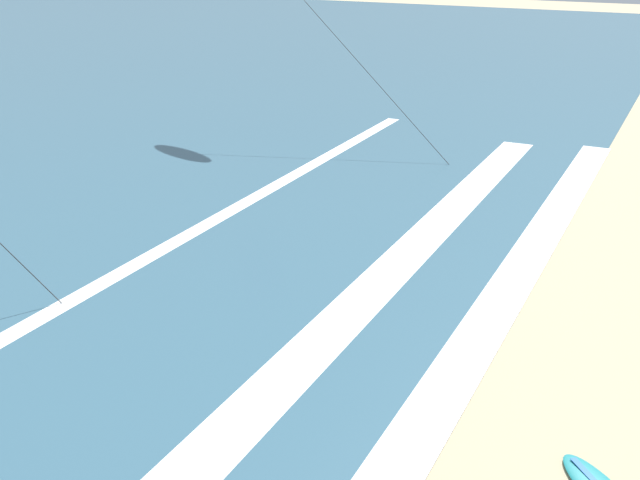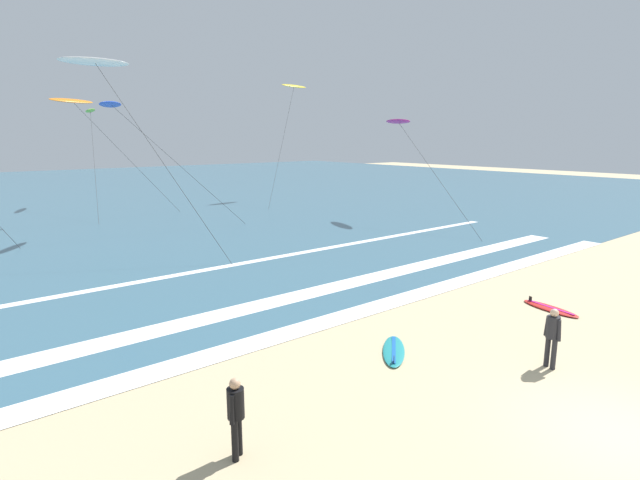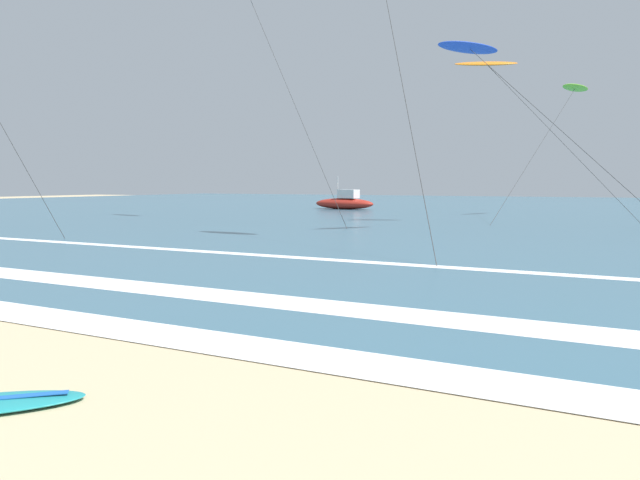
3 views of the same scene
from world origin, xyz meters
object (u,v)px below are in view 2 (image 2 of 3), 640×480
at_px(surfboard_left_pile, 394,351).
at_px(kite_orange_high_left, 72,101).
at_px(kite_magenta_distant_high, 398,122).
at_px(surfer_foreground_main, 552,333).
at_px(surfboard_foreground_flat, 550,308).
at_px(kite_lime_far_right, 90,111).
at_px(kite_yellow_high_right, 294,87).
at_px(kite_blue_far_left, 111,105).
at_px(kite_white_distant_low, 95,63).
at_px(surfer_left_far, 236,411).

distance_m(surfboard_left_pile, kite_orange_high_left, 29.43).
bearing_deg(kite_magenta_distant_high, surfer_foreground_main, -128.21).
relative_size(surfboard_foreground_flat, kite_lime_far_right, 0.17).
height_order(kite_orange_high_left, kite_lime_far_right, kite_orange_high_left).
bearing_deg(surfer_foreground_main, kite_yellow_high_right, 63.60).
relative_size(kite_yellow_high_right, kite_lime_far_right, 0.88).
xyz_separation_m(surfboard_foreground_flat, kite_blue_far_left, (-7.19, 22.93, 7.64)).
relative_size(kite_blue_far_left, kite_magenta_distant_high, 0.88).
relative_size(kite_orange_high_left, kite_white_distant_low, 0.96).
xyz_separation_m(surfer_left_far, kite_yellow_high_right, (25.24, 32.55, 9.65)).
bearing_deg(kite_orange_high_left, surfboard_left_pile, -88.12).
distance_m(surfboard_foreground_flat, kite_lime_far_right, 39.79).
height_order(surfboard_foreground_flat, kite_orange_high_left, kite_orange_high_left).
distance_m(kite_yellow_high_right, kite_lime_far_right, 18.23).
bearing_deg(kite_magenta_distant_high, surfboard_foreground_flat, -122.20).
bearing_deg(surfboard_left_pile, kite_magenta_distant_high, 42.36).
distance_m(kite_orange_high_left, kite_yellow_high_right, 20.80).
relative_size(kite_lime_far_right, kite_magenta_distant_high, 1.18).
bearing_deg(kite_white_distant_low, surfboard_foreground_flat, -63.05).
bearing_deg(kite_yellow_high_right, kite_blue_far_left, -154.89).
height_order(surfer_foreground_main, kite_blue_far_left, kite_blue_far_left).
height_order(surfer_foreground_main, kite_lime_far_right, kite_lime_far_right).
height_order(surfer_left_far, surfboard_left_pile, surfer_left_far).
bearing_deg(kite_blue_far_left, surfboard_foreground_flat, -72.58).
distance_m(surfer_left_far, kite_magenta_distant_high, 29.63).
bearing_deg(kite_orange_high_left, surfer_foreground_main, -83.87).
bearing_deg(surfboard_left_pile, kite_white_distant_low, 98.03).
height_order(surfer_left_far, kite_lime_far_right, kite_lime_far_right).
distance_m(surfer_foreground_main, kite_yellow_high_right, 39.60).
bearing_deg(kite_magenta_distant_high, surfboard_left_pile, -137.64).
relative_size(surfer_left_far, kite_yellow_high_right, 0.15).
relative_size(surfboard_left_pile, kite_yellow_high_right, 0.18).
height_order(kite_magenta_distant_high, kite_white_distant_low, kite_white_distant_low).
xyz_separation_m(surfer_foreground_main, kite_lime_far_right, (0.24, 40.90, 7.10)).
xyz_separation_m(kite_blue_far_left, kite_lime_far_right, (3.06, 15.82, 0.37)).
xyz_separation_m(surfboard_foreground_flat, kite_white_distant_low, (-9.24, 18.18, 9.27)).
xyz_separation_m(kite_orange_high_left, kite_yellow_high_right, (20.45, 2.95, 2.40)).
height_order(surfboard_foreground_flat, kite_white_distant_low, kite_white_distant_low).
distance_m(surfboard_left_pile, kite_white_distant_low, 19.64).
xyz_separation_m(kite_blue_far_left, kite_white_distant_low, (-2.05, -4.75, 1.63)).
xyz_separation_m(kite_yellow_high_right, kite_magenta_distant_high, (-1.97, -15.21, -3.66)).
relative_size(kite_lime_far_right, kite_white_distant_low, 1.30).
height_order(kite_yellow_high_right, kite_blue_far_left, kite_yellow_high_right).
bearing_deg(surfboard_foreground_flat, kite_lime_far_right, 96.09).
xyz_separation_m(surfboard_left_pile, kite_blue_far_left, (-0.37, 21.90, 7.64)).
xyz_separation_m(kite_yellow_high_right, kite_lime_far_right, (-16.84, 6.50, -2.55)).
relative_size(surfer_foreground_main, surfboard_left_pile, 0.82).
height_order(surfboard_left_pile, kite_magenta_distant_high, kite_magenta_distant_high).
relative_size(surfboard_left_pile, kite_magenta_distant_high, 0.18).
distance_m(kite_lime_far_right, kite_magenta_distant_high, 26.34).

